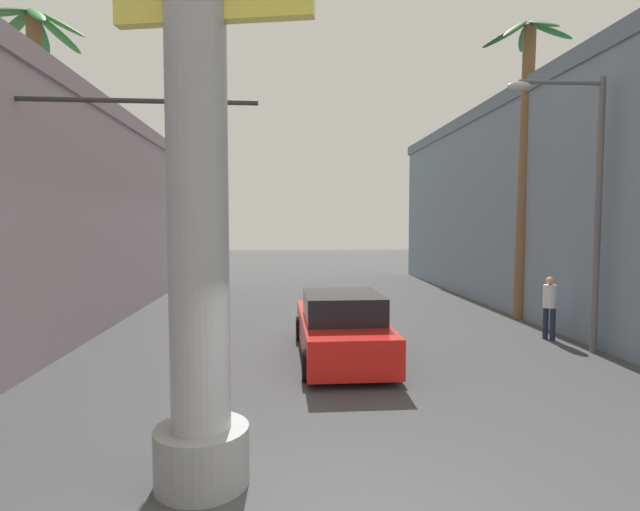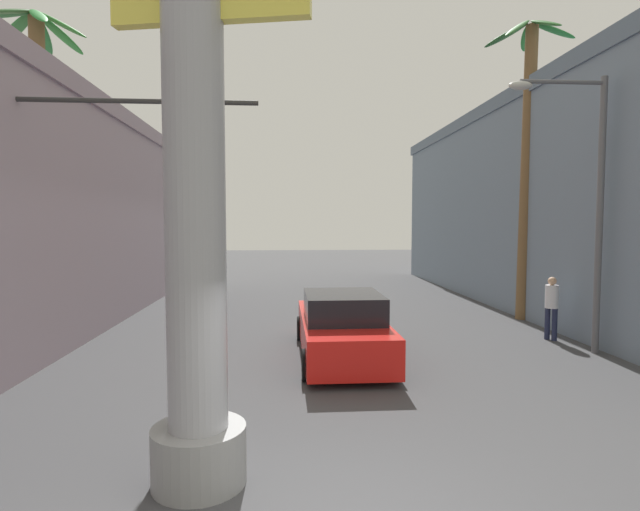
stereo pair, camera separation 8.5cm
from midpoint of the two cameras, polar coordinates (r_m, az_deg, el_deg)
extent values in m
plane|color=#424244|center=(15.00, -1.02, -8.45)|extent=(89.34, 89.34, 0.00)
cube|color=slate|center=(21.44, 27.27, 4.67)|extent=(6.48, 24.15, 7.35)
cube|color=slate|center=(21.89, 27.59, 14.99)|extent=(6.61, 24.64, 0.50)
cylinder|color=#9E9EA3|center=(6.21, -13.87, 17.29)|extent=(0.71, 0.71, 9.24)
cylinder|color=gray|center=(6.65, -13.26, -21.30)|extent=(1.14, 1.14, 0.70)
cylinder|color=#59595E|center=(13.74, 29.48, 3.85)|extent=(0.16, 0.16, 6.61)
cylinder|color=#59595E|center=(13.61, 26.16, 17.37)|extent=(2.04, 0.10, 0.10)
ellipsoid|color=beige|center=(13.13, 22.11, 17.56)|extent=(0.56, 0.28, 0.20)
cylinder|color=#333333|center=(11.11, -21.90, 16.08)|extent=(5.56, 0.10, 0.10)
cube|color=black|center=(10.61, -11.46, 14.40)|extent=(0.24, 0.24, 0.70)
sphere|color=red|center=(10.53, -11.57, 15.71)|extent=(0.14, 0.14, 0.14)
sphere|color=yellow|center=(10.48, -11.56, 14.53)|extent=(0.14, 0.14, 0.14)
sphere|color=green|center=(10.44, -11.54, 13.34)|extent=(0.14, 0.14, 0.14)
cylinder|color=black|center=(13.64, -1.98, -8.30)|extent=(0.22, 0.64, 0.64)
cylinder|color=black|center=(13.82, 5.42, -8.15)|extent=(0.22, 0.64, 0.64)
cylinder|color=black|center=(10.24, -1.20, -12.36)|extent=(0.22, 0.64, 0.64)
cylinder|color=black|center=(10.47, 8.71, -12.03)|extent=(0.22, 0.64, 0.64)
cube|color=red|center=(11.95, 2.63, -8.84)|extent=(1.88, 5.02, 0.80)
cube|color=black|center=(11.45, 2.86, -5.83)|extent=(1.72, 2.11, 0.60)
cylinder|color=brown|center=(17.72, 22.69, 8.51)|extent=(0.51, 0.41, 9.47)
ellipsoid|color=#236F2D|center=(18.95, 25.24, 22.26)|extent=(1.44, 0.58, 0.65)
ellipsoid|color=#25712D|center=(19.43, 22.69, 21.95)|extent=(0.83, 1.47, 0.54)
ellipsoid|color=#2A5F2D|center=(18.86, 20.60, 22.48)|extent=(1.35, 1.10, 0.64)
ellipsoid|color=#30682D|center=(18.11, 21.77, 23.02)|extent=(1.28, 1.04, 0.86)
ellipsoid|color=#316D2D|center=(18.19, 24.53, 23.01)|extent=(0.64, 1.42, 0.72)
cylinder|color=brown|center=(15.49, -29.20, 7.50)|extent=(0.44, 0.48, 8.62)
ellipsoid|color=#2F7A2D|center=(15.98, -27.31, 22.43)|extent=(1.44, 0.53, 0.82)
ellipsoid|color=#25762D|center=(16.75, -27.38, 21.53)|extent=(1.07, 1.37, 0.82)
ellipsoid|color=#20642D|center=(17.05, -29.01, 21.12)|extent=(0.58, 1.44, 0.83)
ellipsoid|color=#28672D|center=(16.99, -31.24, 21.31)|extent=(1.43, 1.10, 0.67)
ellipsoid|color=#31602D|center=(15.86, -31.90, 22.60)|extent=(0.81, 1.49, 0.70)
ellipsoid|color=#237A2D|center=(15.64, -29.35, 22.80)|extent=(1.09, 1.36, 0.82)
cylinder|color=#1E233F|center=(14.93, 25.38, -7.15)|extent=(0.14, 0.14, 0.87)
cylinder|color=#1E233F|center=(15.02, 24.69, -7.07)|extent=(0.14, 0.14, 0.87)
cylinder|color=silver|center=(14.86, 25.11, -4.27)|extent=(0.47, 0.47, 0.62)
sphere|color=tan|center=(14.81, 25.16, -2.66)|extent=(0.22, 0.22, 0.22)
camera|label=1|loc=(0.04, -89.76, 0.02)|focal=28.00mm
camera|label=2|loc=(0.04, 90.24, -0.02)|focal=28.00mm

